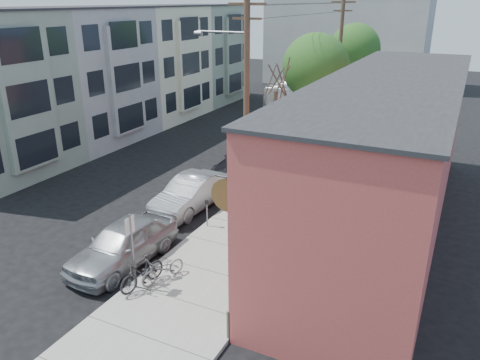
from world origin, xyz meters
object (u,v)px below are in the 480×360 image
at_px(utility_pole_near, 245,94).
at_px(parked_bike_b, 163,269).
at_px(sign_post, 132,245).
at_px(car_0, 123,244).
at_px(car_2, 245,161).
at_px(cyclist, 256,207).
at_px(patron_grey, 239,256).
at_px(bus, 294,92).
at_px(tree_leafy_mid, 316,67).
at_px(car_1, 191,193).
at_px(tree_bare, 274,137).
at_px(parking_meter_far, 275,157).
at_px(parking_meter_near, 207,209).
at_px(tree_leafy_far, 354,49).
at_px(patio_chair_a, 240,292).
at_px(patio_chair_b, 256,274).
at_px(patron_green, 264,233).
at_px(parked_bike_a, 142,272).
at_px(car_3, 283,136).

bearing_deg(utility_pole_near, parked_bike_b, -85.82).
height_order(sign_post, utility_pole_near, utility_pole_near).
xyz_separation_m(car_0, car_2, (-0.07, 11.09, -0.07)).
bearing_deg(parked_bike_b, cyclist, 97.28).
xyz_separation_m(patron_grey, bus, (-8.33, 28.99, 0.37)).
distance_m(tree_leafy_mid, car_1, 12.75).
xyz_separation_m(tree_bare, bus, (-5.87, 19.67, -1.34)).
bearing_deg(car_1, utility_pole_near, 50.45).
bearing_deg(parking_meter_far, utility_pole_near, -88.13).
xyz_separation_m(tree_bare, tree_leafy_mid, (0.00, 6.73, 2.90)).
xyz_separation_m(patron_grey, parked_bike_b, (-2.28, -1.52, -0.30)).
bearing_deg(utility_pole_near, patron_grey, -66.23).
relative_size(utility_pole_near, tree_leafy_mid, 1.33).
distance_m(parking_meter_near, car_2, 7.35).
distance_m(tree_leafy_mid, tree_leafy_far, 10.61).
distance_m(tree_bare, patio_chair_a, 11.52).
height_order(parking_meter_near, parking_meter_far, same).
bearing_deg(cyclist, bus, -96.31).
distance_m(parked_bike_b, car_1, 6.47).
bearing_deg(utility_pole_near, parking_meter_near, -92.23).
height_order(sign_post, parking_meter_far, sign_post).
bearing_deg(car_1, patio_chair_a, -44.17).
xyz_separation_m(tree_leafy_mid, patio_chair_b, (3.29, -16.41, -4.94)).
distance_m(sign_post, patron_green, 5.35).
bearing_deg(patron_grey, car_1, -123.48).
bearing_deg(car_2, sign_post, -79.20).
relative_size(parking_meter_far, tree_leafy_far, 0.16).
relative_size(parked_bike_a, bus, 0.21).
xyz_separation_m(parking_meter_far, bus, (-5.32, 18.18, 0.32)).
height_order(cyclist, car_3, cyclist).
distance_m(tree_leafy_mid, car_0, 17.80).
height_order(parking_meter_far, cyclist, cyclist).
relative_size(tree_bare, car_3, 0.90).
bearing_deg(patio_chair_b, parked_bike_a, -154.96).
height_order(parked_bike_b, bus, bus).
relative_size(parking_meter_far, car_1, 0.25).
relative_size(sign_post, cyclist, 1.62).
bearing_deg(sign_post, parking_meter_far, 90.44).
xyz_separation_m(utility_pole_near, parked_bike_a, (0.17, -8.67, -4.68)).
height_order(tree_leafy_mid, bus, tree_leafy_mid).
bearing_deg(car_1, parked_bike_b, -64.26).
height_order(parking_meter_near, tree_bare, tree_bare).
height_order(sign_post, patron_green, sign_post).
xyz_separation_m(parking_meter_near, patron_green, (3.11, -0.88, -0.05)).
xyz_separation_m(parking_meter_near, patron_grey, (3.01, -2.91, -0.06)).
relative_size(patio_chair_a, parked_bike_b, 0.49).
distance_m(parking_meter_near, patio_chair_a, 5.84).
height_order(patron_green, car_1, patron_green).
height_order(utility_pole_near, cyclist, utility_pole_near).
distance_m(parking_meter_near, tree_bare, 6.65).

